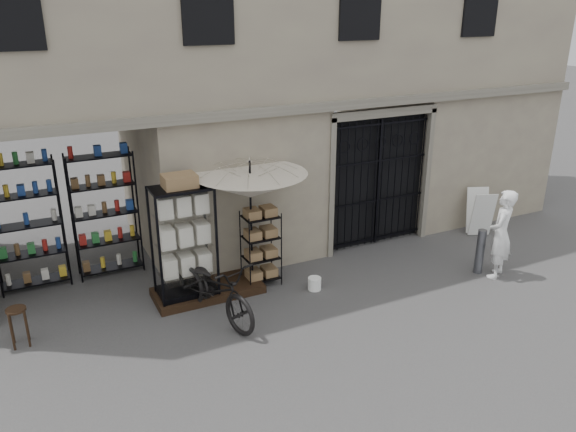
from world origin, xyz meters
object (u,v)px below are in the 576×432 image
market_umbrella (250,179)px  white_bucket (315,284)px  easel_sign (480,212)px  wire_rack (261,249)px  steel_bollard (480,251)px  wooden_stool (19,326)px  bicycle (216,317)px  display_cabinet (184,247)px  shopkeeper (495,275)px

market_umbrella → white_bucket: 2.36m
white_bucket → easel_sign: (4.77, 0.68, 0.43)m
wire_rack → steel_bollard: bearing=-2.2°
white_bucket → wooden_stool: (-5.09, 0.44, 0.22)m
bicycle → wooden_stool: bearing=152.6°
bicycle → easel_sign: size_ratio=2.00×
display_cabinet → steel_bollard: display_cabinet is taller
bicycle → steel_bollard: size_ratio=2.31×
display_cabinet → wooden_stool: (-2.80, -0.23, -0.72)m
steel_bollard → shopkeeper: steel_bollard is taller
steel_bollard → wooden_stool: bearing=171.4°
display_cabinet → wooden_stool: 2.90m
white_bucket → steel_bollard: bearing=-14.0°
display_cabinet → steel_bollard: 5.83m
display_cabinet → easel_sign: bearing=-10.8°
shopkeeper → easel_sign: 2.24m
display_cabinet → white_bucket: (2.29, -0.67, -0.94)m
white_bucket → easel_sign: easel_sign is taller
white_bucket → shopkeeper: (3.53, -1.10, -0.12)m
wire_rack → easel_sign: size_ratio=1.38×
steel_bollard → easel_sign: 2.10m
steel_bollard → shopkeeper: bearing=-52.2°
white_bucket → wooden_stool: 5.11m
display_cabinet → wire_rack: bearing=-10.5°
bicycle → shopkeeper: 5.64m
easel_sign → bicycle: bearing=-150.1°
market_umbrella → steel_bollard: (4.31, -1.52, -1.68)m
shopkeeper → bicycle: bearing=-40.5°
display_cabinet → wire_rack: (1.48, 0.01, -0.34)m
steel_bollard → shopkeeper: (0.21, -0.27, -0.46)m
bicycle → shopkeeper: bicycle is taller
display_cabinet → market_umbrella: bearing=-9.9°
wire_rack → steel_bollard: wire_rack is taller
market_umbrella → wooden_stool: size_ratio=4.56×
white_bucket → easel_sign: size_ratio=0.23×
market_umbrella → steel_bollard: 4.87m
market_umbrella → steel_bollard: size_ratio=3.22×
easel_sign → market_umbrella: bearing=-157.1°
market_umbrella → easel_sign: (5.76, -0.01, -1.59)m
shopkeeper → easel_sign: bearing=-155.6°
market_umbrella → white_bucket: (0.99, -0.69, -2.02)m
wire_rack → shopkeeper: wire_rack is taller
display_cabinet → white_bucket: display_cabinet is taller
wire_rack → market_umbrella: bearing=-166.4°
market_umbrella → easel_sign: size_ratio=2.78×
wire_rack → bicycle: (-1.23, -0.82, -0.72)m
steel_bollard → shopkeeper: size_ratio=0.51×
display_cabinet → white_bucket: bearing=-27.2°
market_umbrella → white_bucket: market_umbrella is taller
easel_sign → white_bucket: bearing=-148.9°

